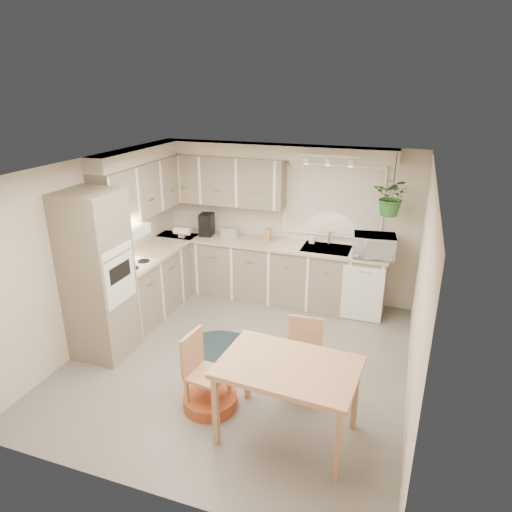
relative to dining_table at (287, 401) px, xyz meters
The scene contains 35 objects.
floor 1.45m from the dining_table, 130.64° to the left, with size 4.20×4.20×0.00m, color slate.
ceiling 2.43m from the dining_table, 130.64° to the left, with size 4.20×4.20×0.00m, color white.
wall_back 3.38m from the dining_table, 106.02° to the left, with size 4.00×0.04×2.40m, color beige.
wall_front 1.60m from the dining_table, 130.96° to the right, with size 4.00×0.04×2.40m, color beige.
wall_left 3.19m from the dining_table, 160.03° to the left, with size 0.04×4.20×2.40m, color beige.
wall_right 1.72m from the dining_table, 44.00° to the left, with size 0.04×4.20×2.40m, color beige.
base_cab_left 3.24m from the dining_table, 143.47° to the left, with size 0.60×1.85×0.90m, color gray.
base_cab_back 3.06m from the dining_table, 111.18° to the left, with size 3.60×0.60×0.90m, color gray.
counter_left 3.28m from the dining_table, 143.36° to the left, with size 0.64×1.89×0.04m, color #BDAC8A.
counter_back 3.10m from the dining_table, 111.24° to the left, with size 3.64×0.64×0.04m, color #BDAC8A.
oven_stack 2.75m from the dining_table, 165.22° to the left, with size 0.65×0.65×2.10m, color gray.
wall_oven_face 2.45m from the dining_table, 163.24° to the left, with size 0.02×0.56×0.58m, color silver.
upper_cab_left 3.70m from the dining_table, 143.03° to the left, with size 0.35×2.00×0.75m, color gray.
upper_cab_back 3.81m from the dining_table, 122.60° to the left, with size 2.00×0.35×0.75m, color gray.
soffit_left 3.93m from the dining_table, 143.28° to the left, with size 0.30×2.00×0.20m, color beige.
soffit_back 3.72m from the dining_table, 110.21° to the left, with size 3.60×0.30×0.20m, color beige.
cooktop 2.97m from the dining_table, 152.33° to the left, with size 0.52×0.58×0.02m, color silver.
range_hood 3.10m from the dining_table, 152.51° to the left, with size 0.40×0.60×0.14m, color silver.
window_blinds 3.35m from the dining_table, 93.78° to the left, with size 1.40×0.02×1.00m, color beige.
window_frame 3.36m from the dining_table, 93.76° to the left, with size 1.50×0.02×1.10m, color silver.
sink 2.91m from the dining_table, 94.13° to the left, with size 0.70×0.48×0.10m, color #AFB2B7.
dishwasher_front 2.58m from the dining_table, 81.21° to the left, with size 0.58×0.01×0.83m, color silver.
track_light_bar 3.25m from the dining_table, 94.53° to the left, with size 0.80×0.04×0.04m, color silver.
wall_clock 3.67m from the dining_table, 103.60° to the left, with size 0.30×0.30×0.03m, color gold.
dining_table is the anchor object (origin of this frame).
chair_left 0.90m from the dining_table, behind, with size 0.40×0.40×0.85m, color tan.
chair_back 0.69m from the dining_table, 92.48° to the left, with size 0.40×0.40×0.85m, color tan.
braided_rug 1.66m from the dining_table, 133.42° to the left, with size 1.20×0.90×0.01m, color black.
pet_bed 0.96m from the dining_table, behind, with size 0.58×0.58×0.13m, color #9F3B1F.
microwave 2.89m from the dining_table, 80.13° to the left, with size 0.57×0.32×0.39m, color silver.
soap_bottle 3.09m from the dining_table, 98.64° to the left, with size 0.08×0.17×0.08m, color silver.
hanging_plant 3.14m from the dining_table, 76.62° to the left, with size 0.47×0.53×0.41m, color #2B6126.
coffee_maker 3.64m from the dining_table, 126.86° to the left, with size 0.20×0.24×0.36m, color black.
toaster 3.42m from the dining_table, 121.30° to the left, with size 0.26×0.15×0.16m, color #AFB2B7.
knife_block 3.19m from the dining_table, 111.40° to the left, with size 0.09×0.09×0.20m, color tan.
Camera 1 is at (1.79, -4.52, 3.25)m, focal length 32.00 mm.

